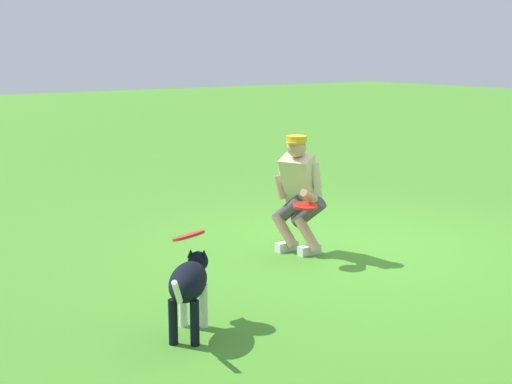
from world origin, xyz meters
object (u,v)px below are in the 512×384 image
Objects in this scene: person at (299,190)px; frisbee_held at (305,206)px; frisbee_flying at (189,236)px; dog at (189,283)px.

frisbee_held is (0.18, 0.34, -0.09)m from person.
frisbee_held is at bearing -159.76° from frisbee_flying.
frisbee_flying is (-0.16, -0.27, 0.29)m from dog.
person is 2.18m from frisbee_flying.
person is at bearing -118.47° from frisbee_held.
person reaches higher than frisbee_held.
frisbee_flying is at bearing 3.77° from person.
dog is 0.43m from frisbee_flying.
dog is 2.14m from frisbee_held.
frisbee_flying is 1.88m from frisbee_held.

